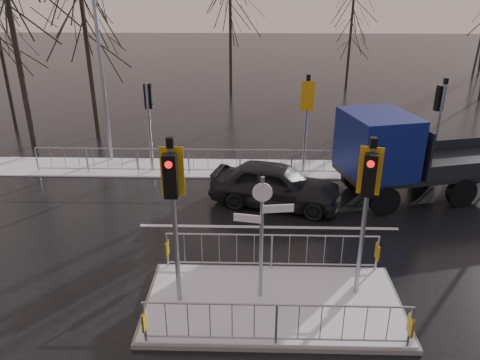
{
  "coord_description": "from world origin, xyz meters",
  "views": [
    {
      "loc": [
        -0.53,
        -8.94,
        7.09
      ],
      "look_at": [
        -0.87,
        3.3,
        1.8
      ],
      "focal_mm": 35.0,
      "sensor_mm": 36.0,
      "label": 1
    }
  ],
  "objects_px": {
    "traffic_island": "(273,292)",
    "flatbed_truck": "(401,154)",
    "car_far_lane": "(276,184)",
    "street_lamp_left": "(101,51)"
  },
  "relations": [
    {
      "from": "traffic_island",
      "to": "street_lamp_left",
      "type": "xyz_separation_m",
      "value": [
        -6.42,
        9.49,
        4.1
      ]
    },
    {
      "from": "traffic_island",
      "to": "flatbed_truck",
      "type": "relative_size",
      "value": 0.85
    },
    {
      "from": "flatbed_truck",
      "to": "street_lamp_left",
      "type": "bearing_deg",
      "value": 162.51
    },
    {
      "from": "traffic_island",
      "to": "flatbed_truck",
      "type": "height_order",
      "value": "traffic_island"
    },
    {
      "from": "street_lamp_left",
      "to": "flatbed_truck",
      "type": "bearing_deg",
      "value": -17.49
    },
    {
      "from": "car_far_lane",
      "to": "flatbed_truck",
      "type": "distance_m",
      "value": 4.39
    },
    {
      "from": "car_far_lane",
      "to": "flatbed_truck",
      "type": "xyz_separation_m",
      "value": [
        4.24,
        0.66,
        0.9
      ]
    },
    {
      "from": "flatbed_truck",
      "to": "street_lamp_left",
      "type": "distance_m",
      "value": 11.82
    },
    {
      "from": "car_far_lane",
      "to": "street_lamp_left",
      "type": "bearing_deg",
      "value": 73.8
    },
    {
      "from": "traffic_island",
      "to": "flatbed_truck",
      "type": "bearing_deg",
      "value": 53.19
    }
  ]
}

